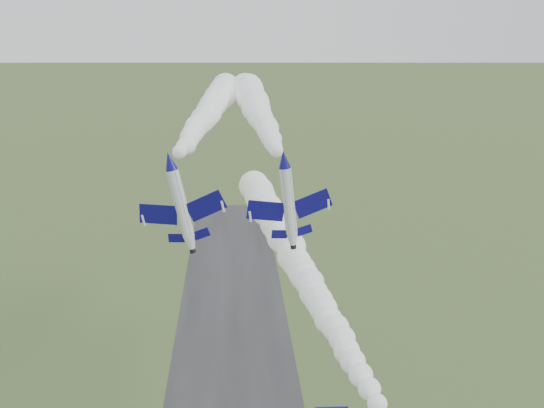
{
  "coord_description": "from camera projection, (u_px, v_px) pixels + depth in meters",
  "views": [
    {
      "loc": [
        0.49,
        -48.32,
        62.74
      ],
      "look_at": [
        4.89,
        16.48,
        43.28
      ],
      "focal_mm": 40.0,
      "sensor_mm": 36.0,
      "label": 1
    }
  ],
  "objects": [
    {
      "name": "jet_pair_left",
      "position": [
        169.0,
        161.0,
        71.37
      ],
      "size": [
        10.68,
        12.89,
        3.66
      ],
      "rotation": [
        0.0,
        -0.2,
        -0.15
      ],
      "color": "white"
    },
    {
      "name": "smoke_trail_jet_pair_left",
      "position": [
        209.0,
        112.0,
        100.67
      ],
      "size": [
        13.77,
        56.38,
        5.53
      ],
      "primitive_type": null,
      "rotation": [
        0.0,
        0.0,
        -0.15
      ],
      "color": "white"
    },
    {
      "name": "smoke_trail_jet_pair_right",
      "position": [
        258.0,
        111.0,
        100.46
      ],
      "size": [
        10.58,
        54.03,
        5.72
      ],
      "primitive_type": null,
      "rotation": [
        0.0,
        0.0,
        0.09
      ],
      "color": "white"
    },
    {
      "name": "jet_pair_right",
      "position": [
        284.0,
        159.0,
        72.79
      ],
      "size": [
        10.63,
        12.74,
        3.19
      ],
      "rotation": [
        0.0,
        -0.11,
        0.09
      ],
      "color": "white"
    },
    {
      "name": "smoke_trail_jet_lead",
      "position": [
        295.0,
        258.0,
        82.03
      ],
      "size": [
        16.46,
        66.58,
        5.46
      ],
      "primitive_type": null,
      "rotation": [
        0.0,
        0.0,
        0.17
      ],
      "color": "white"
    }
  ]
}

